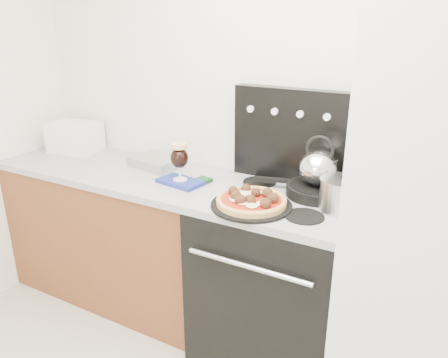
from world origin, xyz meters
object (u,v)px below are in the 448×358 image
Objects in this scene: base_cabinet at (121,234)px; fridge at (434,225)px; stove_body at (276,281)px; skillet at (317,190)px; beer_glass at (180,162)px; pizza_pan at (251,205)px; toaster_oven at (75,137)px; pizza at (251,199)px; oven_mitt at (180,182)px; tea_kettle at (319,165)px; stock_pot at (341,196)px.

fridge reaches higher than base_cabinet.
skillet reaches higher than stove_body.
pizza_pan is at bearing -14.86° from beer_glass.
toaster_oven is (-0.45, 0.12, 0.57)m from base_cabinet.
stove_body is at bearing -1.30° from base_cabinet.
fridge is at bearing -2.05° from stove_body.
toaster_oven is at bearing 169.77° from beer_glass.
toaster_oven is 0.81× the size of pizza_pan.
beer_glass is 0.52m from pizza.
base_cabinet is 0.76× the size of fridge.
pizza_pan is (-0.08, -0.16, 0.49)m from stove_body.
tea_kettle is at bearing 11.65° from oven_mitt.
skillet is at bearing -10.50° from toaster_oven.
stove_body is 0.75m from oven_mitt.
base_cabinet is at bearing 174.09° from oven_mitt.
fridge is 0.59m from tea_kettle.
stove_body is 0.63m from stock_pot.
pizza_pan is 1.98× the size of stock_pot.
stove_body is 4.10× the size of tea_kettle.
fridge reaches higher than stove_body.
oven_mitt is at bearing 176.20° from tea_kettle.
pizza_pan is 1.17× the size of pizza.
base_cabinet is 5.77× the size of oven_mitt.
toaster_oven is 1.47× the size of tea_kettle.
beer_glass reaches higher than skillet.
fridge is 5.72× the size of pizza.
stove_body is 0.87m from fridge.
fridge is at bearing 9.94° from pizza_pan.
stock_pot is (0.30, 0.00, 0.55)m from stove_body.
oven_mitt is 1.18× the size of beer_glass.
beer_glass reaches higher than pizza_pan.
stove_body is 2.27× the size of pizza_pan.
pizza_pan is (1.03, -0.19, 0.50)m from base_cabinet.
toaster_oven is at bearing 175.59° from stock_pot.
skillet is at bearing 51.00° from pizza_pan.
beer_glass reaches higher than stove_body.
pizza is (0.00, 0.00, 0.03)m from pizza_pan.
stove_body is at bearing 63.84° from pizza.
fridge is at bearing -13.95° from toaster_oven.
beer_glass is 0.75m from skillet.
stock_pot is at bearing 23.69° from pizza.
base_cabinet is 1.11m from stove_body.
pizza is at bearing -129.00° from skillet.
toaster_oven is 1.71m from skillet.
fridge reaches higher than oven_mitt.
base_cabinet is 1.42m from tea_kettle.
base_cabinet is 7.40× the size of stock_pot.
toaster_oven is 1.71m from tea_kettle.
stove_body is at bearing -14.99° from toaster_oven.
toaster_oven is at bearing 163.63° from tea_kettle.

